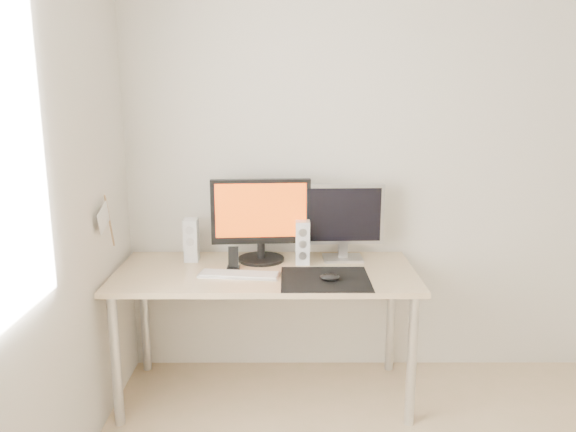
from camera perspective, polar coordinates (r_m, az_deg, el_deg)
name	(u,v)px	position (r m, az deg, el deg)	size (l,w,h in m)	color
wall_back	(427,165)	(3.36, 13.97, 5.09)	(3.50, 3.50, 0.00)	silver
mousepad	(325,279)	(2.88, 3.81, -6.42)	(0.45, 0.40, 0.00)	black
mouse	(330,277)	(2.85, 4.26, -6.24)	(0.10, 0.06, 0.04)	black
desk	(266,284)	(3.04, -2.30, -6.92)	(1.60, 0.70, 0.73)	#D1B587
main_monitor	(261,217)	(3.11, -2.77, -0.10)	(0.55, 0.28, 0.47)	black
second_monitor	(344,218)	(3.15, 5.66, -0.23)	(0.45, 0.17, 0.43)	silver
speaker_left	(191,240)	(3.19, -9.79, -2.42)	(0.08, 0.09, 0.24)	silver
speaker_right	(303,242)	(3.10, 1.49, -2.69)	(0.08, 0.09, 0.24)	white
keyboard	(239,275)	(2.93, -4.98, -5.94)	(0.43, 0.17, 0.02)	silver
phone_dock	(233,262)	(3.04, -5.56, -4.70)	(0.07, 0.06, 0.12)	black
pennant	(105,218)	(2.93, -18.05, -0.23)	(0.01, 0.23, 0.29)	#A57F54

